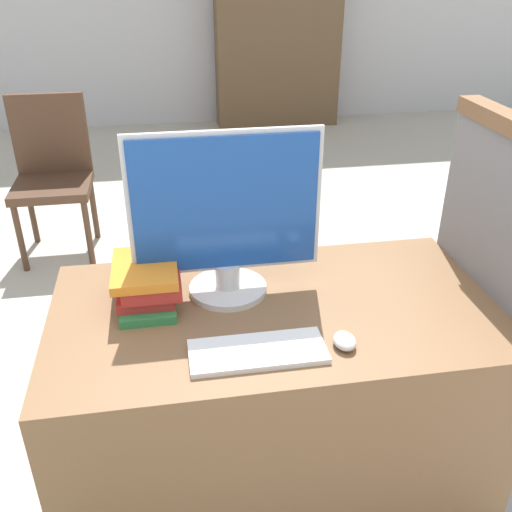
# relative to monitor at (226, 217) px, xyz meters

# --- Properties ---
(desk) EXTENTS (1.33, 0.72, 0.73)m
(desk) POSITION_rel_monitor_xyz_m (0.13, -0.11, -0.62)
(desk) COLOR brown
(desk) RESTS_ON ground_plane
(carrel_divider) EXTENTS (0.07, 0.68, 1.26)m
(carrel_divider) POSITION_rel_monitor_xyz_m (0.82, -0.14, -0.34)
(carrel_divider) COLOR slate
(carrel_divider) RESTS_ON ground_plane
(monitor) EXTENTS (0.56, 0.24, 0.51)m
(monitor) POSITION_rel_monitor_xyz_m (0.00, 0.00, 0.00)
(monitor) COLOR silver
(monitor) RESTS_ON desk
(keyboard) EXTENTS (0.36, 0.15, 0.02)m
(keyboard) POSITION_rel_monitor_xyz_m (0.04, -0.33, -0.25)
(keyboard) COLOR white
(keyboard) RESTS_ON desk
(mouse) EXTENTS (0.06, 0.08, 0.04)m
(mouse) POSITION_rel_monitor_xyz_m (0.27, -0.33, -0.24)
(mouse) COLOR silver
(mouse) RESTS_ON desk
(book_stack) EXTENTS (0.20, 0.26, 0.13)m
(book_stack) POSITION_rel_monitor_xyz_m (-0.24, -0.02, -0.19)
(book_stack) COLOR #2D7F42
(book_stack) RESTS_ON desk
(far_chair) EXTENTS (0.44, 0.44, 0.94)m
(far_chair) POSITION_rel_monitor_xyz_m (-0.82, 1.87, -0.46)
(far_chair) COLOR #4C3323
(far_chair) RESTS_ON ground_plane
(bookshelf_far) EXTENTS (1.26, 0.32, 2.06)m
(bookshelf_far) POSITION_rel_monitor_xyz_m (1.07, 4.49, 0.05)
(bookshelf_far) COLOR brown
(bookshelf_far) RESTS_ON ground_plane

